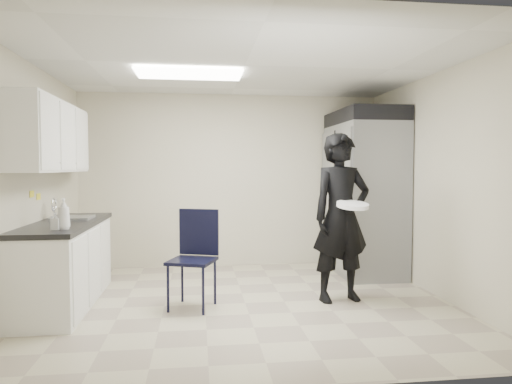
{
  "coord_description": "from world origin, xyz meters",
  "views": [
    {
      "loc": [
        -0.51,
        -4.94,
        1.5
      ],
      "look_at": [
        0.15,
        0.2,
        1.22
      ],
      "focal_mm": 32.0,
      "sensor_mm": 36.0,
      "label": 1
    }
  ],
  "objects": [
    {
      "name": "floor",
      "position": [
        0.0,
        0.0,
        0.0
      ],
      "size": [
        4.5,
        4.5,
        0.0
      ],
      "primitive_type": "plane",
      "color": "#B5AC8E",
      "rests_on": "ground"
    },
    {
      "name": "ceiling",
      "position": [
        0.0,
        0.0,
        2.6
      ],
      "size": [
        4.5,
        4.5,
        0.0
      ],
      "primitive_type": "plane",
      "rotation": [
        3.14,
        0.0,
        0.0
      ],
      "color": "silver",
      "rests_on": "back_wall"
    },
    {
      "name": "back_wall",
      "position": [
        0.0,
        2.0,
        1.3
      ],
      "size": [
        4.5,
        0.0,
        4.5
      ],
      "primitive_type": "plane",
      "rotation": [
        1.57,
        0.0,
        0.0
      ],
      "color": "beige",
      "rests_on": "floor"
    },
    {
      "name": "left_wall",
      "position": [
        -2.25,
        0.0,
        1.3
      ],
      "size": [
        0.0,
        4.0,
        4.0
      ],
      "primitive_type": "plane",
      "rotation": [
        1.57,
        0.0,
        1.57
      ],
      "color": "beige",
      "rests_on": "floor"
    },
    {
      "name": "right_wall",
      "position": [
        2.25,
        0.0,
        1.3
      ],
      "size": [
        0.0,
        4.0,
        4.0
      ],
      "primitive_type": "plane",
      "rotation": [
        1.57,
        0.0,
        -1.57
      ],
      "color": "beige",
      "rests_on": "floor"
    },
    {
      "name": "ceiling_panel",
      "position": [
        -0.6,
        0.4,
        2.57
      ],
      "size": [
        1.2,
        0.6,
        0.02
      ],
      "primitive_type": "cube",
      "color": "white",
      "rests_on": "ceiling"
    },
    {
      "name": "lower_counter",
      "position": [
        -1.95,
        0.2,
        0.43
      ],
      "size": [
        0.6,
        1.9,
        0.86
      ],
      "primitive_type": "cube",
      "color": "silver",
      "rests_on": "floor"
    },
    {
      "name": "countertop",
      "position": [
        -1.95,
        0.2,
        0.89
      ],
      "size": [
        0.64,
        1.95,
        0.05
      ],
      "primitive_type": "cube",
      "color": "black",
      "rests_on": "lower_counter"
    },
    {
      "name": "sink",
      "position": [
        -1.93,
        0.45,
        0.87
      ],
      "size": [
        0.42,
        0.4,
        0.14
      ],
      "primitive_type": "cube",
      "color": "gray",
      "rests_on": "countertop"
    },
    {
      "name": "faucet",
      "position": [
        -2.13,
        0.45,
        1.02
      ],
      "size": [
        0.02,
        0.02,
        0.24
      ],
      "primitive_type": "cylinder",
      "color": "silver",
      "rests_on": "countertop"
    },
    {
      "name": "upper_cabinets",
      "position": [
        -2.08,
        0.2,
        1.83
      ],
      "size": [
        0.35,
        1.8,
        0.75
      ],
      "primitive_type": "cube",
      "color": "silver",
      "rests_on": "left_wall"
    },
    {
      "name": "towel_dispenser",
      "position": [
        -2.14,
        1.35,
        1.62
      ],
      "size": [
        0.22,
        0.3,
        0.35
      ],
      "primitive_type": "cube",
      "color": "black",
      "rests_on": "left_wall"
    },
    {
      "name": "notice_sticker_left",
      "position": [
        -2.24,
        0.1,
        1.22
      ],
      "size": [
        0.0,
        0.12,
        0.07
      ],
      "primitive_type": "cube",
      "color": "yellow",
      "rests_on": "left_wall"
    },
    {
      "name": "notice_sticker_right",
      "position": [
        -2.24,
        0.3,
        1.18
      ],
      "size": [
        0.0,
        0.12,
        0.07
      ],
      "primitive_type": "cube",
      "color": "yellow",
      "rests_on": "left_wall"
    },
    {
      "name": "commercial_fridge",
      "position": [
        1.83,
        1.27,
        1.05
      ],
      "size": [
        0.8,
        1.35,
        2.1
      ],
      "primitive_type": "cube",
      "color": "gray",
      "rests_on": "floor"
    },
    {
      "name": "fridge_compressor",
      "position": [
        1.83,
        1.27,
        2.2
      ],
      "size": [
        0.8,
        1.35,
        0.2
      ],
      "primitive_type": "cube",
      "color": "black",
      "rests_on": "commercial_fridge"
    },
    {
      "name": "folding_chair",
      "position": [
        -0.58,
        -0.11,
        0.51
      ],
      "size": [
        0.58,
        0.58,
        1.01
      ],
      "primitive_type": "cube",
      "rotation": [
        0.0,
        0.0,
        -0.35
      ],
      "color": "black",
      "rests_on": "floor"
    },
    {
      "name": "man_tuxedo",
      "position": [
        1.08,
        -0.03,
        0.94
      ],
      "size": [
        0.76,
        0.58,
        1.88
      ],
      "primitive_type": "imported",
      "rotation": [
        0.0,
        0.0,
        0.18
      ],
      "color": "black",
      "rests_on": "floor"
    },
    {
      "name": "bucket_lid",
      "position": [
        1.13,
        -0.27,
        1.1
      ],
      "size": [
        0.4,
        0.4,
        0.04
      ],
      "primitive_type": "cylinder",
      "rotation": [
        0.0,
        0.0,
        0.18
      ],
      "color": "silver",
      "rests_on": "man_tuxedo"
    },
    {
      "name": "soap_bottle_a",
      "position": [
        -1.78,
        -0.43,
        1.06
      ],
      "size": [
        0.12,
        0.12,
        0.3
      ],
      "primitive_type": "imported",
      "rotation": [
        0.0,
        0.0,
        0.03
      ],
      "color": "white",
      "rests_on": "countertop"
    },
    {
      "name": "soap_bottle_b",
      "position": [
        -1.84,
        -0.46,
        0.99
      ],
      "size": [
        0.08,
        0.08,
        0.16
      ],
      "primitive_type": "imported",
      "rotation": [
        0.0,
        0.0,
        -0.14
      ],
      "color": "silver",
      "rests_on": "countertop"
    }
  ]
}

